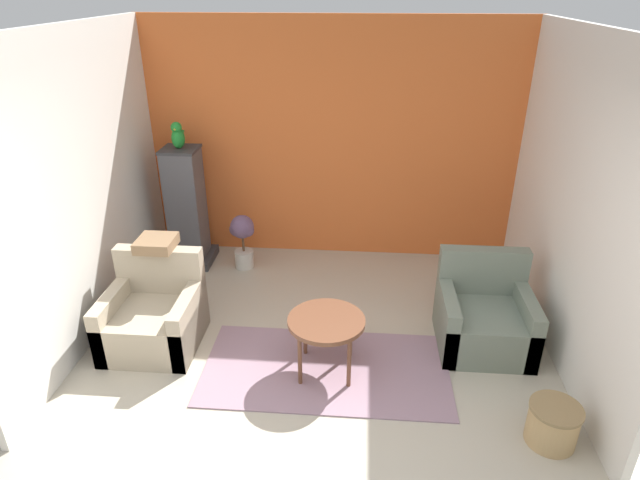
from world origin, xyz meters
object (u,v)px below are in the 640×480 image
object	(u,v)px
coffee_table	(326,325)
armchair_right	(484,319)
wicker_basket	(553,423)
parrot	(178,136)
potted_plant	(243,236)
armchair_left	(154,318)
birdcage	(187,210)

from	to	relation	value
coffee_table	armchair_right	bearing A→B (deg)	19.64
coffee_table	wicker_basket	size ratio (longest dim) A/B	1.73
coffee_table	parrot	size ratio (longest dim) A/B	2.16
potted_plant	wicker_basket	xyz separation A→B (m)	(2.78, -2.43, -0.23)
armchair_left	birdcage	bearing A→B (deg)	95.40
birdcage	potted_plant	xyz separation A→B (m)	(0.66, -0.10, -0.26)
coffee_table	potted_plant	bearing A→B (deg)	121.65
coffee_table	armchair_right	distance (m)	1.50
coffee_table	parrot	world-z (taller)	parrot
wicker_basket	birdcage	bearing A→B (deg)	143.67
birdcage	armchair_left	bearing A→B (deg)	-84.60
armchair_left	wicker_basket	world-z (taller)	armchair_left
coffee_table	potted_plant	size ratio (longest dim) A/B	0.99
armchair_right	potted_plant	bearing A→B (deg)	153.05
birdcage	wicker_basket	xyz separation A→B (m)	(3.43, -2.53, -0.49)
coffee_table	potted_plant	world-z (taller)	potted_plant
armchair_right	parrot	distance (m)	3.66
wicker_basket	coffee_table	bearing A→B (deg)	158.63
coffee_table	armchair_left	size ratio (longest dim) A/B	0.78
armchair_left	birdcage	xyz separation A→B (m)	(-0.15, 1.59, 0.39)
coffee_table	parrot	bearing A→B (deg)	133.08
potted_plant	birdcage	bearing A→B (deg)	171.71
coffee_table	wicker_basket	distance (m)	1.84
birdcage	wicker_basket	world-z (taller)	birdcage
armchair_left	wicker_basket	bearing A→B (deg)	-15.83
armchair_left	potted_plant	size ratio (longest dim) A/B	1.28
parrot	wicker_basket	world-z (taller)	parrot
potted_plant	wicker_basket	size ratio (longest dim) A/B	1.74
armchair_left	parrot	xyz separation A→B (m)	(-0.15, 1.60, 1.26)
coffee_table	parrot	xyz separation A→B (m)	(-1.75, 1.87, 1.06)
armchair_left	wicker_basket	xyz separation A→B (m)	(3.28, -0.93, -0.10)
armchair_right	wicker_basket	xyz separation A→B (m)	(0.28, -1.16, -0.10)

